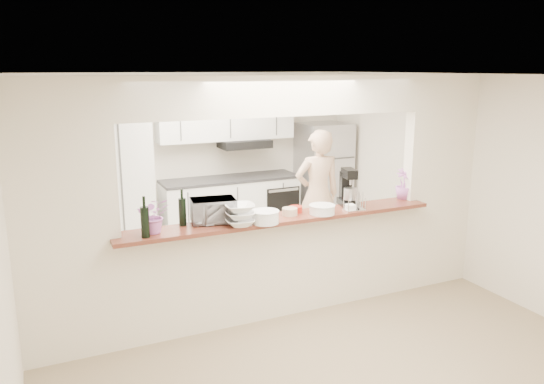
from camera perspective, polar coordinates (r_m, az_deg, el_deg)
floor at (r=5.82m, az=0.84°, el=-12.91°), size 6.00×6.00×0.00m
tile_overlay at (r=7.13m, az=-4.58°, el=-7.84°), size 5.00×2.90×0.01m
partition at (r=5.34m, az=0.89°, el=1.53°), size 5.00×0.15×2.50m
bar_counter at (r=5.59m, az=0.88°, el=-7.62°), size 3.40×0.38×1.09m
kitchen_cabinets at (r=7.88m, az=-8.93°, el=1.43°), size 3.15×0.62×2.25m
refrigerator at (r=8.70m, az=5.54°, el=1.80°), size 0.75×0.70×1.70m
flower_left at (r=4.94m, az=-12.62°, el=-2.46°), size 0.32×0.29×0.33m
wine_bottle_a at (r=4.83m, az=-13.51°, el=-3.10°), size 0.08×0.08×0.38m
wine_bottle_b at (r=5.12m, az=-9.61°, el=-2.06°), size 0.07×0.07×0.36m
toaster_oven at (r=5.19m, az=-6.35°, el=-2.00°), size 0.46×0.35×0.24m
serving_bowls at (r=5.06m, az=-3.47°, el=-2.51°), size 0.32×0.32×0.21m
plate_stack_a at (r=5.15m, az=-0.72°, el=-2.69°), size 0.27×0.27×0.12m
plate_stack_b at (r=5.50m, az=5.41°, el=-1.87°), size 0.27×0.27×0.10m
red_bowl at (r=5.54m, az=2.57°, el=-1.87°), size 0.14×0.14×0.06m
tan_bowl at (r=5.44m, az=1.93°, el=-2.12°), size 0.16×0.16×0.07m
utensil_caddy at (r=5.67m, az=8.86°, el=-1.12°), size 0.23×0.14×0.20m
stand_mixer at (r=5.85m, az=8.18°, el=0.34°), size 0.24×0.31×0.41m
flower_right at (r=6.27m, az=14.00°, el=0.85°), size 0.24×0.24×0.35m
person at (r=7.17m, az=4.92°, el=-0.38°), size 0.68×0.48×1.77m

